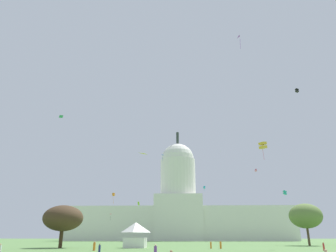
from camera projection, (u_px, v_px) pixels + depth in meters
The scene contains 24 objects.
capitol_building at pixel (178, 212), 199.03m from camera, with size 140.48×27.33×70.35m.
event_tent at pixel (136, 234), 77.48m from camera, with size 5.39×6.47×5.96m.
tree_west_mid at pixel (63, 218), 77.95m from camera, with size 13.25×13.39×10.01m.
tree_east_mid at pixel (306, 216), 97.40m from camera, with size 10.75×10.67×12.36m.
person_purple_back_center at pixel (155, 252), 39.68m from camera, with size 0.54×0.54×1.69m.
person_white_back_right at pixel (0, 250), 45.25m from camera, with size 0.54×0.54×1.66m.
person_red_back_left at pixel (324, 247), 60.58m from camera, with size 0.47×0.47×1.57m.
person_orange_mid_left at pixel (221, 245), 70.59m from camera, with size 0.59×0.59×1.73m.
person_orange_front_left at pixel (94, 246), 61.77m from camera, with size 0.51×0.51×1.74m.
person_orange_front_right at pixel (211, 245), 71.89m from camera, with size 0.43×0.43×1.65m.
person_navy_lawn_far_left at pixel (99, 249), 50.24m from camera, with size 0.50×0.50×1.53m.
kite_red_low at pixel (110, 215), 165.93m from camera, with size 1.11×1.69×2.96m.
kite_pink_mid at pixel (256, 170), 145.76m from camera, with size 0.95×1.03×1.13m.
kite_gold_low at pixel (263, 145), 56.02m from camera, with size 1.51×1.50×3.29m.
kite_green_mid at pixel (61, 116), 82.61m from camera, with size 1.17×0.29×0.92m.
kite_violet_high at pixel (240, 38), 94.33m from camera, with size 0.81×1.49×3.99m.
kite_black_high at pixel (297, 90), 96.64m from camera, with size 1.05×0.98×1.23m.
kite_blue_mid at pixel (162, 156), 117.03m from camera, with size 1.15×1.34×2.22m.
kite_white_high at pixel (221, 151), 190.30m from camera, with size 0.58×0.50×0.85m.
kite_lime_low at pixel (139, 203), 102.57m from camera, with size 0.81×0.42×1.23m.
kite_turquoise_low at pixel (285, 193), 110.14m from camera, with size 1.19×1.10×1.53m.
kite_orange_mid at pixel (114, 195), 128.61m from camera, with size 1.20×1.24×4.18m.
kite_yellow_low at pixel (145, 156), 55.95m from camera, with size 1.79×1.78×0.24m.
kite_cyan_mid at pixel (204, 187), 143.44m from camera, with size 0.94×0.99×2.30m.
Camera 1 is at (-2.18, -24.76, 2.62)m, focal length 33.62 mm.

